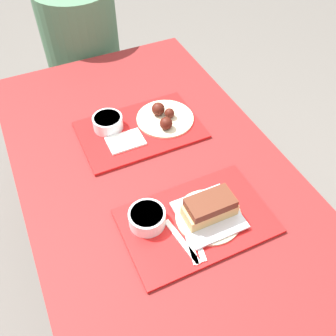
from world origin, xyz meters
name	(u,v)px	position (x,y,z in m)	size (l,w,h in m)	color
ground_plane	(163,282)	(0.00, 0.00, 0.00)	(12.00, 12.00, 0.00)	#605B56
picnic_table	(161,198)	(0.00, 0.00, 0.68)	(0.89, 1.63, 0.78)	maroon
picnic_bench_far	(88,98)	(0.00, 1.04, 0.39)	(0.84, 0.28, 0.47)	maroon
tray_near	(197,221)	(0.03, -0.20, 0.78)	(0.45, 0.29, 0.01)	red
tray_far	(140,130)	(0.03, 0.25, 0.78)	(0.45, 0.29, 0.01)	red
bowl_coleslaw_near	(147,217)	(-0.11, -0.15, 0.82)	(0.11, 0.11, 0.05)	silver
brisket_sandwich_plate	(209,211)	(0.07, -0.21, 0.82)	(0.20, 0.20, 0.09)	beige
plastic_fork_near	(189,238)	(-0.02, -0.25, 0.79)	(0.05, 0.17, 0.00)	white
plastic_knife_near	(195,236)	(0.00, -0.25, 0.79)	(0.05, 0.17, 0.00)	white
plastic_spoon_near	(182,241)	(-0.04, -0.25, 0.79)	(0.04, 0.17, 0.00)	white
condiment_packet	(179,207)	(0.00, -0.13, 0.79)	(0.04, 0.03, 0.01)	#3F3F47
bowl_coleslaw_far	(108,122)	(-0.08, 0.31, 0.82)	(0.11, 0.11, 0.05)	silver
wings_plate_far	(164,117)	(0.13, 0.26, 0.80)	(0.22, 0.22, 0.06)	beige
napkin_far	(126,141)	(-0.05, 0.21, 0.79)	(0.13, 0.09, 0.01)	white
person_seated_across	(80,37)	(0.02, 1.04, 0.77)	(0.38, 0.38, 0.73)	#477051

